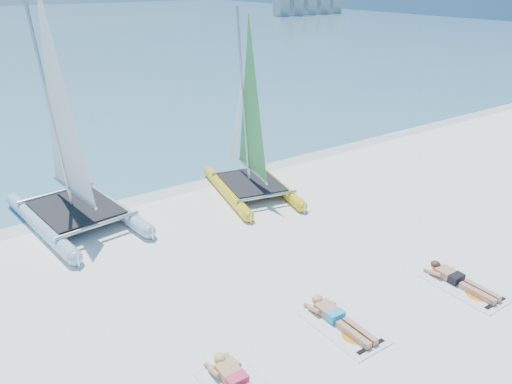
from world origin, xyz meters
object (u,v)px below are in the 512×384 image
Objects in this scene: catamaran_blue at (65,152)px; sunbather_c at (458,279)px; sunbather_a at (238,382)px; towel_c at (464,287)px; towel_b at (343,326)px; catamaran_yellow at (246,134)px; sunbather_b at (337,317)px.

sunbather_c is (6.22, -8.30, -1.96)m from catamaran_blue.
catamaran_blue is 10.55m from sunbather_c.
catamaran_blue reaches higher than sunbather_a.
sunbather_c is (0.00, 0.19, 0.11)m from towel_c.
sunbather_a reaches higher than towel_b.
sunbather_b is (-2.40, -6.86, -1.73)m from catamaran_yellow.
towel_c is (5.84, -0.43, -0.11)m from sunbather_a.
towel_c is (6.22, -8.49, -2.07)m from catamaran_blue.
towel_c is at bearing -90.00° from sunbather_c.
catamaran_blue is 3.76× the size of towel_c.
sunbather_c is at bearing -59.70° from catamaran_blue.
towel_c is at bearing -4.17° from sunbather_a.
catamaran_yellow is 8.95m from sunbather_a.
towel_b is (-2.40, -7.06, -1.84)m from catamaran_yellow.
catamaran_yellow is at bearing 71.24° from towel_b.
towel_c is at bearing -71.15° from catamaran_yellow.
towel_b is 1.07× the size of sunbather_c.
catamaran_yellow is 3.39× the size of sunbather_b.
sunbather_b is at bearing 90.00° from towel_b.
towel_b is at bearing -90.00° from sunbather_b.
towel_b is 1.00× the size of towel_c.
catamaran_blue is 1.19× the size of catamaran_yellow.
catamaran_blue is 8.71m from towel_b.
sunbather_b is at bearing 166.58° from towel_c.
sunbather_a is 1.00× the size of sunbather_b.
towel_b is at bearing 173.18° from sunbather_c.
sunbather_b and sunbather_c have the same top height.
towel_c is (3.23, -0.77, -0.11)m from sunbather_b.
sunbather_b is (0.00, 0.19, 0.11)m from towel_b.
catamaran_yellow is 7.90m from towel_c.
sunbather_b is 3.28m from sunbather_c.
catamaran_blue is at bearing 111.18° from sunbather_b.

